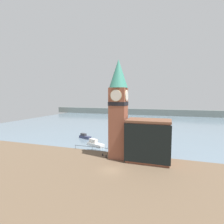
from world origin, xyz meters
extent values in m
plane|color=brown|center=(0.00, 0.00, 0.00)|extent=(160.00, 160.00, 0.00)
cube|color=slate|center=(0.00, 71.17, 0.00)|extent=(160.00, 120.00, 0.00)
cube|color=slate|center=(0.00, 111.17, 2.50)|extent=(180.00, 3.00, 5.00)
cube|color=#232328|center=(-9.27, 10.92, 1.05)|extent=(11.23, 0.08, 0.08)
cylinder|color=#232328|center=(-14.59, 10.92, 0.53)|extent=(0.07, 0.07, 1.05)
cylinder|color=#232328|center=(-9.27, 10.92, 0.53)|extent=(0.07, 0.07, 1.05)
cylinder|color=#232328|center=(-3.96, 10.92, 0.53)|extent=(0.07, 0.07, 1.05)
cube|color=brown|center=(-0.68, 7.85, 8.71)|extent=(3.96, 3.96, 17.42)
cube|color=black|center=(-0.68, 7.85, 13.57)|extent=(4.08, 4.08, 0.90)
cylinder|color=tan|center=(-0.68, 5.81, 15.54)|extent=(2.80, 0.12, 2.80)
cylinder|color=silver|center=(-0.68, 5.73, 15.54)|extent=(2.55, 0.12, 2.55)
cylinder|color=tan|center=(1.36, 7.85, 15.54)|extent=(0.12, 2.80, 2.80)
cylinder|color=silver|center=(1.45, 7.85, 15.54)|extent=(0.12, 2.55, 2.55)
cone|color=teal|center=(-0.68, 7.85, 20.83)|extent=(4.55, 4.55, 6.83)
cube|color=brown|center=(6.77, 7.85, 4.72)|extent=(9.76, 6.06, 9.44)
cube|color=brown|center=(6.77, 7.85, 9.69)|extent=(10.16, 6.46, 0.50)
cube|color=black|center=(6.77, 4.67, 4.91)|extent=(10.26, 0.30, 8.69)
cube|color=silver|center=(-10.13, 15.41, 0.43)|extent=(6.34, 4.22, 0.87)
cube|color=silver|center=(-11.13, 15.85, 1.45)|extent=(2.99, 2.32, 1.17)
cube|color=#333856|center=(-17.71, 23.17, 0.46)|extent=(5.16, 3.12, 0.92)
cube|color=#38383D|center=(-18.54, 23.47, 1.34)|extent=(2.41, 1.75, 0.84)
cylinder|color=black|center=(-3.47, 6.55, 0.27)|extent=(0.32, 0.32, 0.54)
sphere|color=black|center=(-3.47, 6.55, 0.54)|extent=(0.33, 0.33, 0.33)
cylinder|color=black|center=(-4.79, 7.69, 0.24)|extent=(0.28, 0.28, 0.49)
sphere|color=black|center=(-4.79, 7.69, 0.49)|extent=(0.30, 0.30, 0.30)
camera|label=1|loc=(11.22, -33.35, 15.35)|focal=28.00mm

